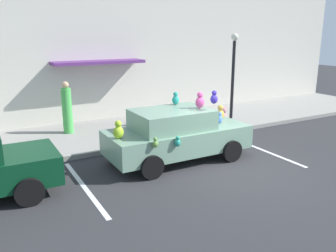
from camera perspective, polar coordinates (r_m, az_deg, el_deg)
ground_plane at (r=9.86m, az=10.85°, el=-7.20°), size 60.00×60.00×0.00m
sidewalk at (r=13.82m, az=-2.46°, el=-0.14°), size 24.00×4.00×0.15m
storefront_building at (r=15.29m, az=-6.37°, el=13.09°), size 24.00×1.25×6.40m
parking_stripe_front at (r=11.78m, az=14.98°, el=-3.72°), size 0.12×3.60×0.01m
parking_stripe_rear at (r=8.98m, az=-13.49°, el=-9.61°), size 0.12×3.60×0.01m
plush_covered_car at (r=10.23m, az=1.40°, el=-1.33°), size 4.21×1.99×2.11m
teddy_bear_on_sidewalk at (r=14.08m, az=8.95°, el=1.63°), size 0.36×0.30×0.69m
street_lamp_post at (r=13.60m, az=10.57°, el=9.03°), size 0.28×0.28×3.50m
pedestrian_near_shopfront at (r=13.03m, az=-16.12°, el=2.66°), size 0.35×0.35×1.87m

